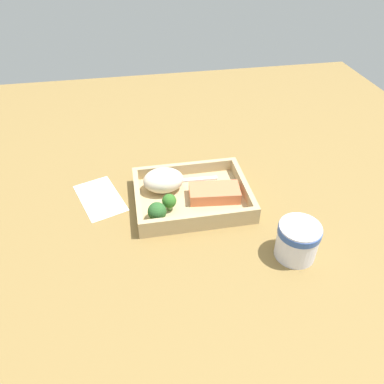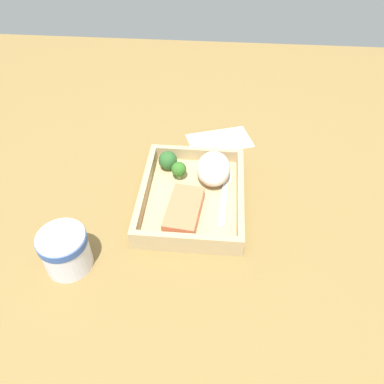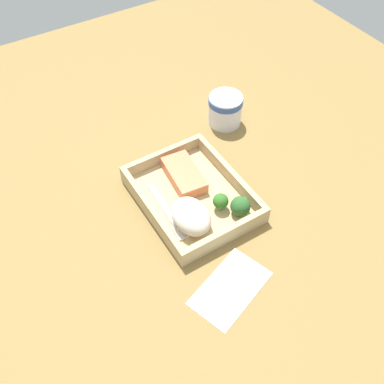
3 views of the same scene
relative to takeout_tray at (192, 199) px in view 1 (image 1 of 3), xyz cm
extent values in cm
cube|color=olive|center=(0.00, 0.00, -1.60)|extent=(160.00, 160.00, 2.00)
cube|color=tan|center=(0.00, 0.00, 0.00)|extent=(25.89, 20.33, 1.20)
cube|color=tan|center=(0.00, -9.56, 2.07)|extent=(25.89, 1.20, 2.93)
cube|color=tan|center=(0.00, 9.56, 2.07)|extent=(25.89, 1.20, 2.93)
cube|color=tan|center=(-12.35, 0.00, 2.07)|extent=(1.20, 17.93, 2.93)
cube|color=tan|center=(12.35, 0.00, 2.07)|extent=(1.20, 17.93, 2.93)
cube|color=#E3764B|center=(-5.02, 1.10, 1.96)|extent=(12.01, 7.18, 2.72)
ellipsoid|color=beige|center=(6.05, -3.96, 3.35)|extent=(9.45, 7.05, 5.50)
cylinder|color=#7C9F54|center=(8.65, 5.98, 1.11)|extent=(1.54, 1.54, 1.02)
sphere|color=#2C5E29|center=(8.65, 5.98, 2.74)|extent=(4.05, 4.05, 4.05)
cylinder|color=#739C5B|center=(5.66, 3.25, 1.35)|extent=(1.21, 1.21, 1.49)
sphere|color=#326B23|center=(5.66, 3.25, 2.97)|extent=(3.19, 3.19, 3.19)
cube|color=silver|center=(-1.21, -6.35, 0.82)|extent=(12.44, 1.72, 0.44)
cube|color=silver|center=(6.68, -6.75, 0.82)|extent=(3.51, 2.37, 0.44)
cylinder|color=white|center=(-17.00, 19.88, 3.21)|extent=(7.98, 7.98, 7.61)
cylinder|color=#3356A8|center=(-17.00, 19.88, 5.93)|extent=(8.22, 8.22, 1.37)
cube|color=white|center=(21.13, -4.93, -0.48)|extent=(13.12, 16.99, 0.24)
camera|label=1|loc=(12.04, 65.82, 55.46)|focal=35.00mm
camera|label=2|loc=(-53.04, -4.57, 54.14)|focal=35.00mm
camera|label=3|loc=(50.82, -31.41, 72.55)|focal=42.00mm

